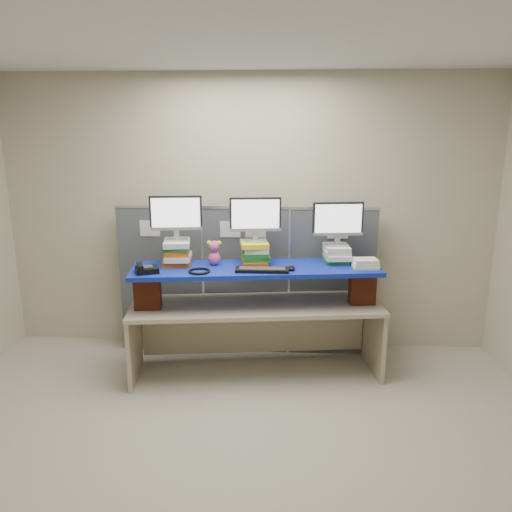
# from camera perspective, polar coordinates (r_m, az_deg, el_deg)

# --- Properties ---
(room) EXTENTS (5.00, 4.00, 2.80)m
(room) POSITION_cam_1_polar(r_m,az_deg,el_deg) (3.17, -3.70, -1.40)
(room) COLOR #BCB49B
(room) RESTS_ON ground
(cubicle_partition) EXTENTS (2.60, 0.06, 1.53)m
(cubicle_partition) POSITION_cam_1_polar(r_m,az_deg,el_deg) (5.05, -1.16, -2.79)
(cubicle_partition) COLOR #42464E
(cubicle_partition) RESTS_ON ground
(desk) EXTENTS (2.36, 0.95, 0.70)m
(desk) POSITION_cam_1_polar(r_m,az_deg,el_deg) (4.65, -0.00, -7.13)
(desk) COLOR tan
(desk) RESTS_ON ground
(brick_pier_left) EXTENTS (0.24, 0.15, 0.31)m
(brick_pier_left) POSITION_cam_1_polar(r_m,az_deg,el_deg) (4.54, -12.30, -4.01)
(brick_pier_left) COLOR maroon
(brick_pier_left) RESTS_ON desk
(brick_pier_right) EXTENTS (0.24, 0.15, 0.31)m
(brick_pier_right) POSITION_cam_1_polar(r_m,az_deg,el_deg) (4.66, 12.05, -3.50)
(brick_pier_right) COLOR maroon
(brick_pier_right) RESTS_ON desk
(blue_board) EXTENTS (2.27, 0.83, 0.04)m
(blue_board) POSITION_cam_1_polar(r_m,az_deg,el_deg) (4.49, -0.00, -1.48)
(blue_board) COLOR #0D0B92
(blue_board) RESTS_ON brick_pier_left
(book_stack_left) EXTENTS (0.28, 0.33, 0.23)m
(book_stack_left) POSITION_cam_1_polar(r_m,az_deg,el_deg) (4.59, -8.98, 0.39)
(book_stack_left) COLOR #C55112
(book_stack_left) RESTS_ON blue_board
(book_stack_center) EXTENTS (0.30, 0.32, 0.21)m
(book_stack_center) POSITION_cam_1_polar(r_m,az_deg,el_deg) (4.57, -0.10, 0.39)
(book_stack_center) COLOR #C55112
(book_stack_center) RESTS_ON blue_board
(book_stack_right) EXTENTS (0.26, 0.32, 0.16)m
(book_stack_right) POSITION_cam_1_polar(r_m,az_deg,el_deg) (4.69, 9.19, 0.27)
(book_stack_right) COLOR #196029
(book_stack_right) RESTS_ON blue_board
(monitor_left) EXTENTS (0.46, 0.15, 0.40)m
(monitor_left) POSITION_cam_1_polar(r_m,az_deg,el_deg) (4.51, -9.14, 4.62)
(monitor_left) COLOR #B0B0B6
(monitor_left) RESTS_ON book_stack_left
(monitor_center) EXTENTS (0.46, 0.15, 0.40)m
(monitor_center) POSITION_cam_1_polar(r_m,az_deg,el_deg) (4.51, -0.08, 4.52)
(monitor_center) COLOR #B0B0B6
(monitor_center) RESTS_ON book_stack_center
(monitor_right) EXTENTS (0.46, 0.15, 0.40)m
(monitor_right) POSITION_cam_1_polar(r_m,az_deg,el_deg) (4.63, 9.34, 3.96)
(monitor_right) COLOR #B0B0B6
(monitor_right) RESTS_ON book_stack_right
(keyboard) EXTENTS (0.46, 0.16, 0.03)m
(keyboard) POSITION_cam_1_polar(r_m,az_deg,el_deg) (4.34, 0.71, -1.58)
(keyboard) COLOR black
(keyboard) RESTS_ON blue_board
(mouse) EXTENTS (0.09, 0.12, 0.04)m
(mouse) POSITION_cam_1_polar(r_m,az_deg,el_deg) (4.39, 4.08, -1.38)
(mouse) COLOR black
(mouse) RESTS_ON blue_board
(desk_phone) EXTENTS (0.24, 0.23, 0.08)m
(desk_phone) POSITION_cam_1_polar(r_m,az_deg,el_deg) (4.41, -12.46, -1.47)
(desk_phone) COLOR black
(desk_phone) RESTS_ON blue_board
(headset) EXTENTS (0.22, 0.22, 0.02)m
(headset) POSITION_cam_1_polar(r_m,az_deg,el_deg) (4.34, -6.50, -1.72)
(headset) COLOR black
(headset) RESTS_ON blue_board
(plush_toy) EXTENTS (0.13, 0.10, 0.23)m
(plush_toy) POSITION_cam_1_polar(r_m,az_deg,el_deg) (4.53, -4.79, 0.40)
(plush_toy) COLOR #D04F80
(plush_toy) RESTS_ON blue_board
(binder_stack) EXTENTS (0.24, 0.20, 0.08)m
(binder_stack) POSITION_cam_1_polar(r_m,az_deg,el_deg) (4.56, 12.39, -0.84)
(binder_stack) COLOR beige
(binder_stack) RESTS_ON blue_board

